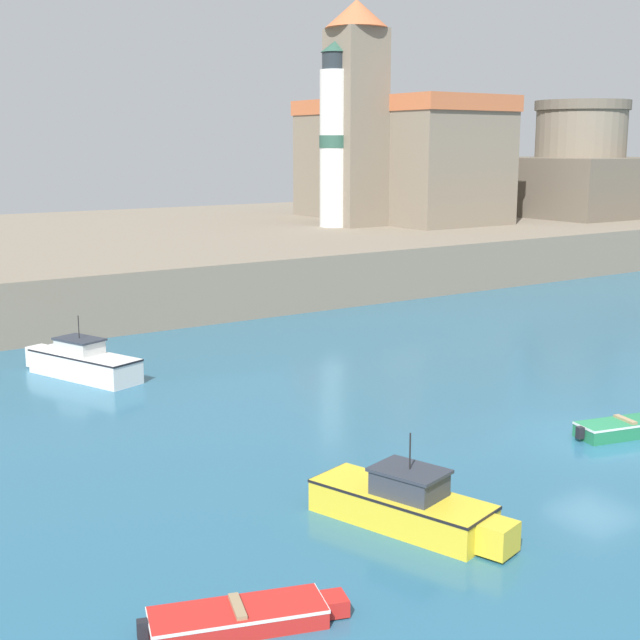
{
  "coord_description": "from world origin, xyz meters",
  "views": [
    {
      "loc": [
        -21.95,
        -17.04,
        9.06
      ],
      "look_at": [
        -2.0,
        12.43,
        2.0
      ],
      "focal_mm": 50.0,
      "sensor_mm": 36.0,
      "label": 1
    }
  ],
  "objects_px": {
    "dinghy_red_2": "(242,616)",
    "motorboat_yellow_3": "(407,505)",
    "lighthouse": "(335,138)",
    "dinghy_green_4": "(627,427)",
    "church": "(393,153)",
    "fortress": "(579,175)",
    "motorboat_white_0": "(82,362)"
  },
  "relations": [
    {
      "from": "dinghy_red_2",
      "to": "church",
      "type": "height_order",
      "value": "church"
    },
    {
      "from": "motorboat_white_0",
      "to": "motorboat_yellow_3",
      "type": "xyz_separation_m",
      "value": [
        1.68,
        -18.0,
        -0.06
      ]
    },
    {
      "from": "lighthouse",
      "to": "church",
      "type": "bearing_deg",
      "value": 16.45
    },
    {
      "from": "motorboat_white_0",
      "to": "dinghy_green_4",
      "type": "relative_size",
      "value": 1.49
    },
    {
      "from": "motorboat_white_0",
      "to": "lighthouse",
      "type": "bearing_deg",
      "value": 37.82
    },
    {
      "from": "motorboat_white_0",
      "to": "dinghy_green_4",
      "type": "bearing_deg",
      "value": -54.54
    },
    {
      "from": "church",
      "to": "lighthouse",
      "type": "bearing_deg",
      "value": -163.55
    },
    {
      "from": "dinghy_red_2",
      "to": "motorboat_yellow_3",
      "type": "distance_m",
      "value": 5.81
    },
    {
      "from": "church",
      "to": "fortress",
      "type": "height_order",
      "value": "church"
    },
    {
      "from": "church",
      "to": "lighthouse",
      "type": "xyz_separation_m",
      "value": [
        -7.2,
        -2.13,
        1.13
      ]
    },
    {
      "from": "motorboat_white_0",
      "to": "church",
      "type": "height_order",
      "value": "church"
    },
    {
      "from": "motorboat_white_0",
      "to": "lighthouse",
      "type": "height_order",
      "value": "lighthouse"
    },
    {
      "from": "motorboat_white_0",
      "to": "lighthouse",
      "type": "relative_size",
      "value": 0.44
    },
    {
      "from": "fortress",
      "to": "lighthouse",
      "type": "relative_size",
      "value": 0.98
    },
    {
      "from": "motorboat_yellow_3",
      "to": "dinghy_green_4",
      "type": "xyz_separation_m",
      "value": [
        10.15,
        1.39,
        -0.28
      ]
    },
    {
      "from": "motorboat_white_0",
      "to": "dinghy_red_2",
      "type": "height_order",
      "value": "motorboat_white_0"
    },
    {
      "from": "lighthouse",
      "to": "dinghy_red_2",
      "type": "bearing_deg",
      "value": -126.99
    },
    {
      "from": "dinghy_green_4",
      "to": "church",
      "type": "xyz_separation_m",
      "value": [
        21.99,
        39.41,
        8.05
      ]
    },
    {
      "from": "dinghy_green_4",
      "to": "lighthouse",
      "type": "distance_m",
      "value": 41.15
    },
    {
      "from": "dinghy_red_2",
      "to": "fortress",
      "type": "distance_m",
      "value": 66.73
    },
    {
      "from": "dinghy_red_2",
      "to": "dinghy_green_4",
      "type": "distance_m",
      "value": 15.99
    },
    {
      "from": "motorboat_yellow_3",
      "to": "lighthouse",
      "type": "height_order",
      "value": "lighthouse"
    },
    {
      "from": "dinghy_red_2",
      "to": "church",
      "type": "xyz_separation_m",
      "value": [
        37.67,
        42.58,
        8.1
      ]
    },
    {
      "from": "dinghy_red_2",
      "to": "lighthouse",
      "type": "relative_size",
      "value": 0.3
    },
    {
      "from": "motorboat_yellow_3",
      "to": "fortress",
      "type": "relative_size",
      "value": 0.41
    },
    {
      "from": "motorboat_white_0",
      "to": "fortress",
      "type": "relative_size",
      "value": 0.44
    },
    {
      "from": "church",
      "to": "fortress",
      "type": "xyz_separation_m",
      "value": [
        16.8,
        -4.54,
        -1.89
      ]
    },
    {
      "from": "motorboat_yellow_3",
      "to": "dinghy_green_4",
      "type": "height_order",
      "value": "motorboat_yellow_3"
    },
    {
      "from": "lighthouse",
      "to": "motorboat_white_0",
      "type": "bearing_deg",
      "value": -142.18
    },
    {
      "from": "dinghy_green_4",
      "to": "church",
      "type": "height_order",
      "value": "church"
    },
    {
      "from": "motorboat_white_0",
      "to": "church",
      "type": "relative_size",
      "value": 0.32
    },
    {
      "from": "dinghy_red_2",
      "to": "motorboat_yellow_3",
      "type": "height_order",
      "value": "motorboat_yellow_3"
    }
  ]
}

